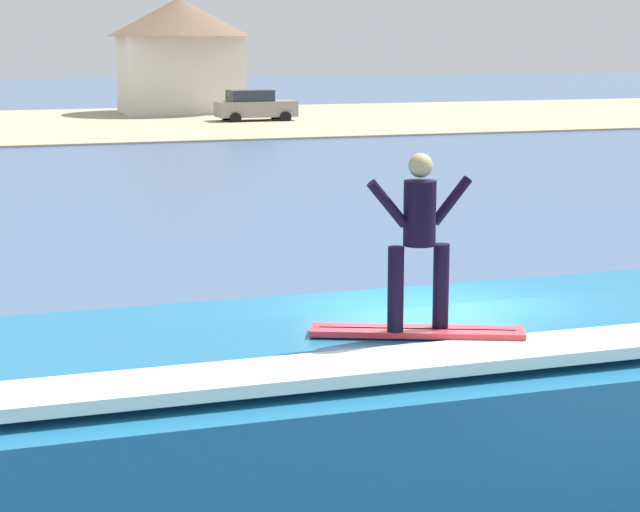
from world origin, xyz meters
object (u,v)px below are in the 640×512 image
object	(u,v)px
car_far_shore	(254,106)
house_gabled_white	(180,45)
surfboard	(417,331)
surfer	(419,232)
wave_crest	(394,407)

from	to	relation	value
car_far_shore	house_gabled_white	distance (m)	9.40
surfboard	house_gabled_white	distance (m)	62.96
house_gabled_white	car_far_shore	bearing A→B (deg)	-72.92
surfer	house_gabled_white	size ratio (longest dim) A/B	0.19
wave_crest	car_far_shore	xyz separation A→B (m)	(12.93, 52.96, 0.07)
wave_crest	car_far_shore	world-z (taller)	wave_crest
wave_crest	car_far_shore	distance (m)	54.52
surfboard	surfer	distance (m)	1.02
wave_crest	house_gabled_white	distance (m)	62.31
surfer	house_gabled_white	bearing A→B (deg)	80.48
surfer	house_gabled_white	distance (m)	62.95
wave_crest	surfboard	distance (m)	1.23
car_far_shore	house_gabled_white	size ratio (longest dim) A/B	0.50
wave_crest	house_gabled_white	xyz separation A→B (m)	(10.35, 61.34, 3.45)
wave_crest	car_far_shore	bearing A→B (deg)	76.28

